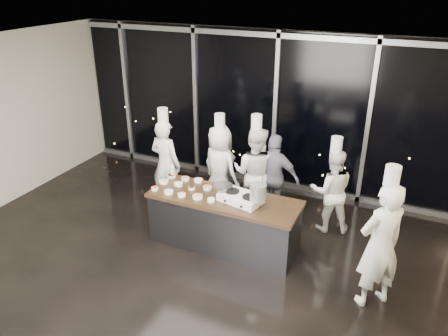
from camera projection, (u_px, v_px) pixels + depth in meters
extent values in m
plane|color=black|center=(200.00, 276.00, 6.60)|extent=(9.00, 9.00, 0.00)
cube|color=beige|center=(277.00, 111.00, 8.83)|extent=(9.00, 0.02, 3.20)
cube|color=silver|center=(193.00, 62.00, 5.27)|extent=(9.00, 7.00, 0.02)
cube|color=black|center=(276.00, 112.00, 8.79)|extent=(8.90, 0.04, 3.18)
cube|color=#92959A|center=(279.00, 35.00, 8.12)|extent=(8.90, 0.08, 0.10)
cube|color=#92959A|center=(272.00, 182.00, 9.39)|extent=(8.90, 0.08, 0.10)
cube|color=#92959A|center=(127.00, 93.00, 10.09)|extent=(0.08, 0.08, 3.20)
cube|color=#92959A|center=(196.00, 102.00, 9.42)|extent=(0.08, 0.08, 3.20)
cube|color=#92959A|center=(275.00, 113.00, 8.74)|extent=(0.08, 0.08, 3.20)
cube|color=#92959A|center=(368.00, 125.00, 8.07)|extent=(0.08, 0.08, 3.20)
cube|color=#333338|center=(224.00, 223.00, 7.17)|extent=(2.40, 0.80, 0.84)
cube|color=#3B2819|center=(224.00, 199.00, 6.98)|extent=(2.46, 0.86, 0.06)
cube|color=white|center=(241.00, 198.00, 6.83)|extent=(0.73, 0.54, 0.12)
cylinder|color=black|center=(232.00, 191.00, 6.89)|extent=(0.27, 0.27, 0.02)
cylinder|color=black|center=(250.00, 197.00, 6.71)|extent=(0.27, 0.27, 0.02)
cylinder|color=black|center=(225.00, 201.00, 6.76)|extent=(0.04, 0.03, 0.04)
cylinder|color=black|center=(241.00, 207.00, 6.60)|extent=(0.04, 0.03, 0.04)
cylinder|color=slate|center=(223.00, 186.00, 6.97)|extent=(0.37, 0.37, 0.05)
cube|color=#4C2B14|center=(210.00, 181.00, 7.11)|extent=(0.23, 0.08, 0.02)
cylinder|color=#B5B6B8|center=(258.00, 192.00, 6.57)|extent=(0.30, 0.30, 0.25)
cylinder|color=white|center=(155.00, 189.00, 7.20)|extent=(0.11, 0.11, 0.04)
cylinder|color=red|center=(155.00, 188.00, 7.20)|extent=(0.09, 0.09, 0.01)
cylinder|color=white|center=(164.00, 182.00, 7.44)|extent=(0.16, 0.16, 0.04)
cylinder|color=tan|center=(164.00, 181.00, 7.43)|extent=(0.13, 0.13, 0.01)
cylinder|color=white|center=(171.00, 176.00, 7.64)|extent=(0.16, 0.16, 0.04)
cylinder|color=#371410|center=(171.00, 175.00, 7.63)|extent=(0.13, 0.13, 0.01)
cylinder|color=white|center=(169.00, 192.00, 7.09)|extent=(0.15, 0.15, 0.04)
cylinder|color=beige|center=(169.00, 191.00, 7.08)|extent=(0.12, 0.12, 0.01)
cylinder|color=white|center=(178.00, 184.00, 7.35)|extent=(0.15, 0.15, 0.04)
cylinder|color=#E1DA70|center=(178.00, 183.00, 7.35)|extent=(0.12, 0.12, 0.01)
cylinder|color=white|center=(185.00, 179.00, 7.54)|extent=(0.14, 0.14, 0.04)
cylinder|color=tan|center=(185.00, 178.00, 7.53)|extent=(0.12, 0.12, 0.01)
cylinder|color=white|center=(182.00, 195.00, 7.00)|extent=(0.13, 0.13, 0.04)
cylinder|color=#F69C65|center=(182.00, 194.00, 7.00)|extent=(0.11, 0.11, 0.01)
cylinder|color=white|center=(192.00, 188.00, 7.23)|extent=(0.12, 0.12, 0.04)
cylinder|color=black|center=(192.00, 187.00, 7.22)|extent=(0.09, 0.09, 0.01)
cylinder|color=white|center=(198.00, 180.00, 7.48)|extent=(0.15, 0.15, 0.04)
cylinder|color=beige|center=(198.00, 180.00, 7.47)|extent=(0.12, 0.12, 0.01)
cylinder|color=white|center=(198.00, 197.00, 6.95)|extent=(0.16, 0.16, 0.04)
cylinder|color=tan|center=(198.00, 196.00, 6.94)|extent=(0.13, 0.13, 0.01)
cylinder|color=white|center=(207.00, 188.00, 7.23)|extent=(0.15, 0.15, 0.04)
cylinder|color=tan|center=(207.00, 187.00, 7.22)|extent=(0.12, 0.12, 0.01)
cylinder|color=white|center=(211.00, 200.00, 6.85)|extent=(0.12, 0.12, 0.04)
cylinder|color=beige|center=(211.00, 199.00, 6.84)|extent=(0.10, 0.10, 0.01)
cylinder|color=white|center=(221.00, 191.00, 7.13)|extent=(0.12, 0.12, 0.04)
cylinder|color=#9C5B47|center=(221.00, 190.00, 7.12)|extent=(0.10, 0.10, 0.01)
cylinder|color=white|center=(173.00, 172.00, 7.63)|extent=(0.07, 0.07, 0.19)
cone|color=white|center=(172.00, 165.00, 7.58)|extent=(0.06, 0.06, 0.06)
imported|color=white|center=(166.00, 164.00, 8.25)|extent=(0.68, 0.49, 1.73)
cylinder|color=white|center=(163.00, 115.00, 7.85)|extent=(0.21, 0.21, 0.26)
imported|color=white|center=(220.00, 168.00, 8.19)|extent=(0.94, 0.78, 1.65)
cylinder|color=white|center=(220.00, 121.00, 7.80)|extent=(0.25, 0.25, 0.26)
imported|color=white|center=(255.00, 172.00, 7.91)|extent=(0.87, 0.70, 1.73)
cylinder|color=white|center=(257.00, 122.00, 7.51)|extent=(0.20, 0.20, 0.26)
imported|color=black|center=(274.00, 177.00, 7.86)|extent=(0.97, 0.46, 1.62)
imported|color=white|center=(331.00, 191.00, 7.49)|extent=(0.88, 0.79, 1.51)
cylinder|color=white|center=(337.00, 145.00, 7.14)|extent=(0.24, 0.24, 0.26)
imported|color=white|center=(380.00, 246.00, 5.72)|extent=(0.79, 0.78, 1.84)
cylinder|color=white|center=(392.00, 176.00, 5.30)|extent=(0.27, 0.27, 0.26)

